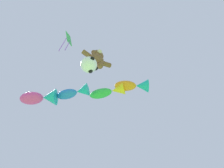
% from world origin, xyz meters
% --- Properties ---
extents(teddy_bear_kite, '(1.65, 0.73, 1.67)m').
position_xyz_m(teddy_bear_kite, '(0.53, 5.21, 13.36)').
color(teddy_bear_kite, brown).
extents(soccer_ball_kite, '(0.83, 0.83, 0.77)m').
position_xyz_m(soccer_ball_kite, '(0.20, 5.18, 12.04)').
color(soccer_ball_kite, white).
extents(fish_kite_tangerine, '(2.29, 1.74, 0.86)m').
position_xyz_m(fish_kite_tangerine, '(3.80, 6.59, 16.01)').
color(fish_kite_tangerine, orange).
extents(fish_kite_emerald, '(2.19, 2.12, 0.82)m').
position_xyz_m(fish_kite_emerald, '(2.57, 7.66, 15.84)').
color(fish_kite_emerald, green).
extents(fish_kite_cobalt, '(1.97, 1.93, 0.80)m').
position_xyz_m(fish_kite_cobalt, '(0.58, 8.57, 15.40)').
color(fish_kite_cobalt, blue).
extents(fish_kite_magenta, '(2.42, 2.00, 1.03)m').
position_xyz_m(fish_kite_magenta, '(-1.15, 9.79, 15.11)').
color(fish_kite_magenta, '#E53F9E').
extents(diamond_kite, '(0.74, 0.72, 2.87)m').
position_xyz_m(diamond_kite, '(-1.21, 5.86, 15.86)').
color(diamond_kite, green).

